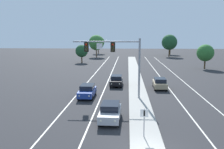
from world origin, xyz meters
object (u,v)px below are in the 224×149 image
tree_far_right_c (169,42)px  tree_far_right_a (205,53)px  median_sign_post (144,118)px  car_oncoming_blue (87,91)px  car_receding_tan (160,83)px  tree_far_right_b (170,44)px  overhead_signal_mast (118,55)px  car_oncoming_silver (110,112)px  tree_far_left_a (98,42)px  tree_far_left_b (96,43)px  car_oncoming_black (116,80)px  tree_far_left_c (82,51)px

tree_far_right_c → tree_far_right_a: bearing=-84.8°
median_sign_post → car_oncoming_blue: size_ratio=0.49×
car_receding_tan → tree_far_right_b: 66.27m
overhead_signal_mast → tree_far_right_c: tree_far_right_c is taller
tree_far_right_a → car_oncoming_silver: bearing=-117.6°
tree_far_right_c → tree_far_left_a: tree_far_right_c is taller
car_oncoming_silver → tree_far_left_b: bearing=98.1°
overhead_signal_mast → car_oncoming_black: size_ratio=1.81×
tree_far_right_a → tree_far_left_a: size_ratio=0.76×
car_oncoming_black → tree_far_left_b: (-9.33, 50.50, 4.25)m
car_oncoming_silver → median_sign_post: bearing=-54.6°
car_oncoming_silver → tree_far_right_b: tree_far_right_b is taller
car_receding_tan → car_oncoming_blue: bearing=-149.3°
car_receding_tan → tree_far_left_a: (-16.96, 68.51, 4.00)m
median_sign_post → car_receding_tan: (3.43, 18.17, -0.77)m
car_receding_tan → tree_far_right_b: tree_far_right_b is taller
overhead_signal_mast → tree_far_right_b: size_ratio=1.25×
tree_far_right_b → car_oncoming_black: bearing=-106.3°
tree_far_left_b → car_oncoming_blue: bearing=-84.1°
car_oncoming_silver → tree_far_left_c: tree_far_left_c is taller
car_receding_tan → tree_far_right_b: size_ratio=0.69×
car_receding_tan → tree_far_right_c: size_ratio=0.57×
tree_far_right_b → tree_far_left_a: tree_far_left_a is taller
car_oncoming_silver → tree_far_left_a: tree_far_left_a is taller
tree_far_left_b → tree_far_right_c: (25.85, 2.96, 0.11)m
overhead_signal_mast → tree_far_left_a: tree_far_left_a is taller
car_receding_tan → tree_far_right_a: bearing=60.1°
car_oncoming_silver → car_oncoming_black: (-0.15, 15.98, 0.00)m
median_sign_post → tree_far_right_a: size_ratio=0.39×
car_oncoming_blue → tree_far_left_c: tree_far_left_c is taller
car_receding_tan → tree_far_left_b: (-15.73, 52.27, 4.25)m
car_oncoming_blue → car_receding_tan: (9.72, 5.76, 0.00)m
tree_far_left_a → car_oncoming_black: bearing=-81.0°
median_sign_post → tree_far_left_c: (-14.17, 52.00, 1.70)m
car_oncoming_silver → car_oncoming_black: same height
tree_far_left_b → tree_far_left_a: size_ratio=1.05×
overhead_signal_mast → car_oncoming_blue: size_ratio=1.81×
median_sign_post → tree_far_left_c: bearing=105.2°
overhead_signal_mast → car_oncoming_blue: overhead_signal_mast is taller
tree_far_right_a → median_sign_post: bearing=-112.0°
tree_far_right_b → tree_far_left_a: size_ratio=0.88×
tree_far_right_a → tree_far_left_a: bearing=123.3°
car_oncoming_black → tree_far_right_c: (16.52, 53.46, 4.36)m
car_oncoming_silver → tree_far_right_b: 81.44m
median_sign_post → car_oncoming_black: 20.17m
tree_far_right_a → tree_far_right_c: (-2.97, 32.49, 1.51)m
tree_far_left_b → tree_far_right_c: tree_far_right_c is taller
car_oncoming_black → tree_far_left_b: tree_far_left_b is taller
median_sign_post → car_receding_tan: bearing=79.3°
tree_far_left_a → tree_far_left_c: bearing=-91.1°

